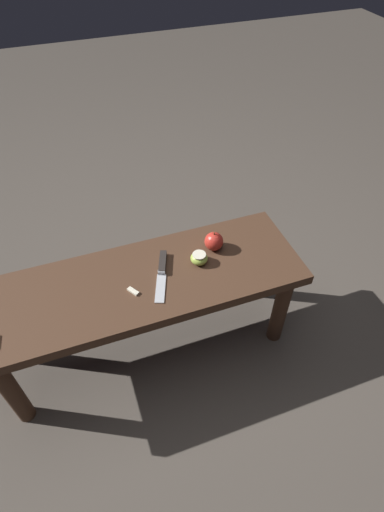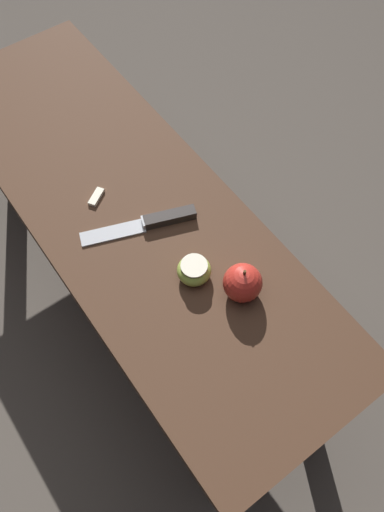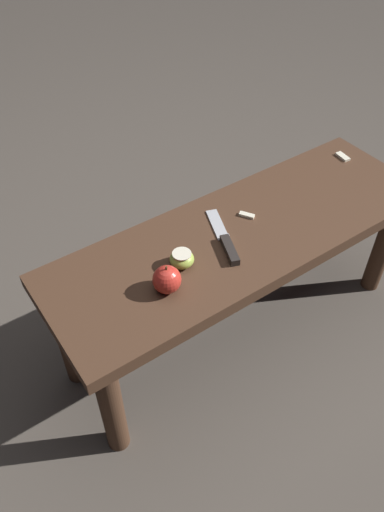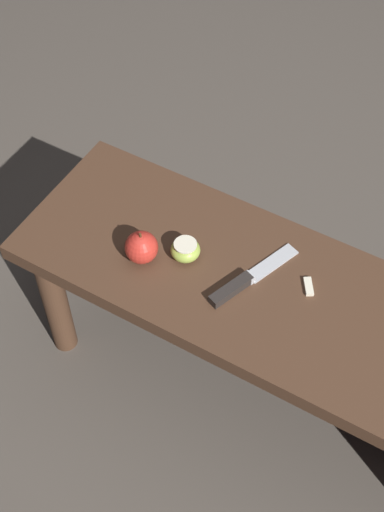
% 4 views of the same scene
% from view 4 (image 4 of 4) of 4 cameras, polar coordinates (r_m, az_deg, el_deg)
% --- Properties ---
extents(ground_plane, '(8.00, 8.00, 0.00)m').
position_cam_4_polar(ground_plane, '(1.84, 5.73, -10.72)').
color(ground_plane, '#4C443D').
extents(wooden_bench, '(1.15, 0.38, 0.43)m').
position_cam_4_polar(wooden_bench, '(1.53, 6.80, -4.62)').
color(wooden_bench, '#472D1E').
rests_on(wooden_bench, ground_plane).
extents(knife, '(0.11, 0.23, 0.02)m').
position_cam_4_polar(knife, '(1.47, 4.02, -2.13)').
color(knife, '#B7BABF').
rests_on(knife, wooden_bench).
extents(apple_whole, '(0.07, 0.07, 0.08)m').
position_cam_4_polar(apple_whole, '(1.49, -4.07, 0.70)').
color(apple_whole, red).
rests_on(apple_whole, wooden_bench).
extents(apple_cut, '(0.06, 0.06, 0.04)m').
position_cam_4_polar(apple_cut, '(1.50, -0.53, 0.50)').
color(apple_cut, '#9EB747').
rests_on(apple_cut, wooden_bench).
extents(apple_slice_near_knife, '(0.04, 0.05, 0.01)m').
position_cam_4_polar(apple_slice_near_knife, '(1.48, 9.30, -2.42)').
color(apple_slice_near_knife, silver).
rests_on(apple_slice_near_knife, wooden_bench).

